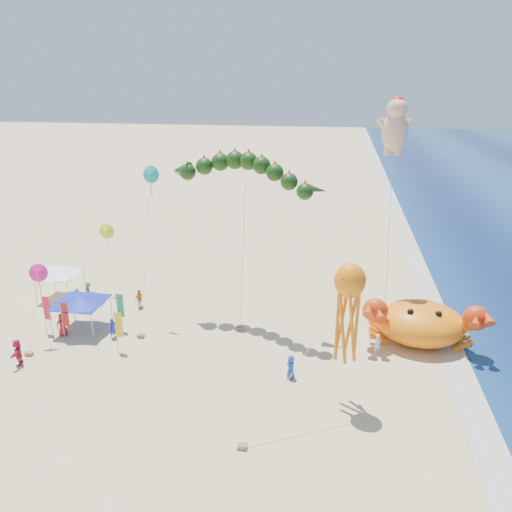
{
  "coord_description": "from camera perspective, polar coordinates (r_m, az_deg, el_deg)",
  "views": [
    {
      "loc": [
        3.24,
        -30.58,
        18.61
      ],
      "look_at": [
        -2.0,
        2.0,
        6.5
      ],
      "focal_mm": 35.0,
      "sensor_mm": 36.0,
      "label": 1
    }
  ],
  "objects": [
    {
      "name": "dragon_kite",
      "position": [
        36.75,
        -1.5,
        9.07
      ],
      "size": [
        11.78,
        4.64,
        12.83
      ],
      "color": "black",
      "rests_on": "ground"
    },
    {
      "name": "canopy_white",
      "position": [
        46.49,
        -21.63,
        -1.69
      ],
      "size": [
        3.51,
        3.51,
        2.71
      ],
      "color": "gray",
      "rests_on": "ground"
    },
    {
      "name": "crab_inflatable",
      "position": [
        38.38,
        18.32,
        -7.19
      ],
      "size": [
        8.54,
        5.3,
        3.74
      ],
      "color": "orange",
      "rests_on": "ground"
    },
    {
      "name": "small_kites",
      "position": [
        40.24,
        -17.44,
        2.12
      ],
      "size": [
        8.21,
        12.51,
        12.25
      ],
      "color": "#0E9A9D",
      "rests_on": "ground"
    },
    {
      "name": "octopus_kite",
      "position": [
        28.65,
        10.46,
        -5.53
      ],
      "size": [
        6.31,
        6.07,
        8.86
      ],
      "color": "orange",
      "rests_on": "ground"
    },
    {
      "name": "beachgoers",
      "position": [
        39.75,
        -16.87,
        -7.32
      ],
      "size": [
        25.23,
        11.98,
        1.85
      ],
      "color": "red",
      "rests_on": "ground"
    },
    {
      "name": "foam_strip",
      "position": [
        36.85,
        21.99,
        -11.81
      ],
      "size": [
        320.0,
        320.0,
        0.0
      ],
      "primitive_type": "plane",
      "color": "silver",
      "rests_on": "ground"
    },
    {
      "name": "ground",
      "position": [
        35.94,
        2.69,
        -11.05
      ],
      "size": [
        320.0,
        320.0,
        0.0
      ],
      "primitive_type": "plane",
      "color": "#D1B784",
      "rests_on": "ground"
    },
    {
      "name": "cherub_kite",
      "position": [
        38.37,
        15.64,
        14.2
      ],
      "size": [
        1.88,
        3.37,
        17.11
      ],
      "color": "#F7B996",
      "rests_on": "ground"
    },
    {
      "name": "feather_flags",
      "position": [
        38.83,
        -18.75,
        -6.31
      ],
      "size": [
        7.02,
        3.01,
        3.2
      ],
      "color": "gray",
      "rests_on": "ground"
    },
    {
      "name": "canopy_blue",
      "position": [
        40.25,
        -19.46,
        -4.76
      ],
      "size": [
        3.86,
        3.86,
        2.71
      ],
      "color": "gray",
      "rests_on": "ground"
    }
  ]
}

